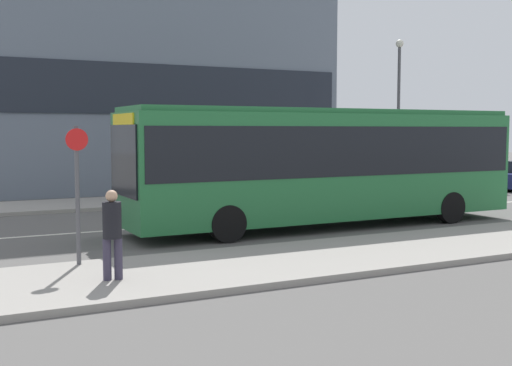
{
  "coord_description": "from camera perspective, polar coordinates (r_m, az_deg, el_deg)",
  "views": [
    {
      "loc": [
        -6.73,
        -17.86,
        2.83
      ],
      "look_at": [
        1.47,
        -1.77,
        1.34
      ],
      "focal_mm": 45.0,
      "sensor_mm": 36.0,
      "label": 1
    }
  ],
  "objects": [
    {
      "name": "lane_centerline",
      "position": [
        19.29,
        -6.31,
        -3.74
      ],
      "size": [
        41.8,
        0.16,
        0.01
      ],
      "color": "silver",
      "rests_on": "ground_plane"
    },
    {
      "name": "bus_stop_sign",
      "position": [
        13.28,
        -15.6,
        -0.11
      ],
      "size": [
        0.44,
        0.12,
        2.79
      ],
      "color": "#4C4C51",
      "rests_on": "sidewalk_near"
    },
    {
      "name": "city_bus",
      "position": [
        18.9,
        6.26,
        2.08
      ],
      "size": [
        12.1,
        2.65,
        3.43
      ],
      "rotation": [
        0.0,
        0.0,
        0.06
      ],
      "color": "#236B38",
      "rests_on": "ground_plane"
    },
    {
      "name": "sidewalk_far",
      "position": [
        25.18,
        -11.35,
        -1.68
      ],
      "size": [
        44.0,
        3.5,
        0.13
      ],
      "color": "gray",
      "rests_on": "ground_plane"
    },
    {
      "name": "ground_plane",
      "position": [
        19.29,
        -6.31,
        -3.75
      ],
      "size": [
        120.0,
        120.0,
        0.0
      ],
      "primitive_type": "plane",
      "color": "#595654"
    },
    {
      "name": "sidewalk_near",
      "position": [
        13.7,
        3.05,
        -6.94
      ],
      "size": [
        44.0,
        3.5,
        0.13
      ],
      "color": "gray",
      "rests_on": "ground_plane"
    },
    {
      "name": "pedestrian_near_stop",
      "position": [
        11.85,
        -12.67,
        -4.04
      ],
      "size": [
        0.35,
        0.34,
        1.63
      ],
      "rotation": [
        0.0,
        0.0,
        3.0
      ],
      "color": "#383347",
      "rests_on": "sidewalk_near"
    },
    {
      "name": "apartment_block_left_tower",
      "position": [
        32.62,
        -8.76,
        14.52
      ],
      "size": [
        16.8,
        6.35,
        16.84
      ],
      "color": "slate",
      "rests_on": "ground_plane"
    },
    {
      "name": "street_lamp",
      "position": [
        30.4,
        12.57,
        7.37
      ],
      "size": [
        0.36,
        0.36,
        6.82
      ],
      "color": "#4C4C51",
      "rests_on": "sidewalk_far"
    },
    {
      "name": "parked_car_0",
      "position": [
        29.65,
        17.22,
        0.24
      ],
      "size": [
        4.21,
        1.86,
        1.31
      ],
      "color": "black",
      "rests_on": "ground_plane"
    }
  ]
}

